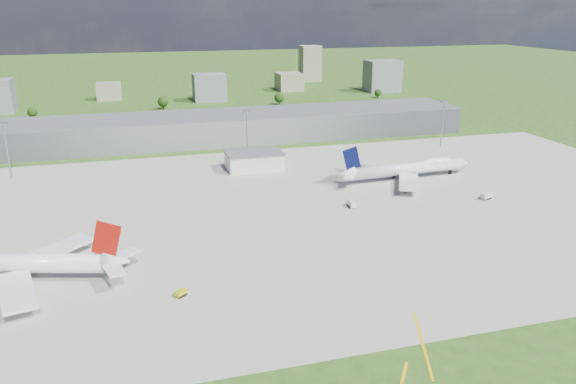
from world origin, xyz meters
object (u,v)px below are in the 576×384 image
object	(u,v)px
airliner_blue_quad	(409,169)
van_white_near	(351,204)
airliner_red_twin	(19,264)
van_white_far	(486,196)
tug_yellow	(181,294)

from	to	relation	value
airliner_blue_quad	van_white_near	world-z (taller)	airliner_blue_quad
airliner_red_twin	airliner_blue_quad	size ratio (longest dim) A/B	0.97
airliner_blue_quad	van_white_far	bearing A→B (deg)	-66.55
airliner_blue_quad	tug_yellow	distance (m)	137.53
tug_yellow	van_white_near	size ratio (longest dim) A/B	0.73
airliner_red_twin	van_white_near	distance (m)	118.60
van_white_near	airliner_red_twin	bearing A→B (deg)	107.18
van_white_near	tug_yellow	bearing A→B (deg)	129.07
airliner_red_twin	tug_yellow	bearing A→B (deg)	168.57
airliner_red_twin	airliner_blue_quad	distance (m)	164.73
van_white_far	airliner_red_twin	bearing A→B (deg)	167.44
tug_yellow	van_white_far	xyz separation A→B (m)	(127.87, 46.90, 0.43)
tug_yellow	van_white_far	bearing A→B (deg)	-15.66
van_white_far	airliner_blue_quad	bearing A→B (deg)	95.81
airliner_red_twin	van_white_far	xyz separation A→B (m)	(171.08, 23.98, -3.55)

